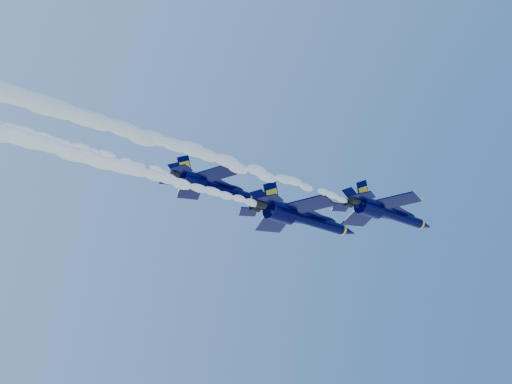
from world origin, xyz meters
TOP-DOWN VIEW (x-y plane):
  - jet_lead at (13.70, -14.58)m, footprint 17.05×13.98m
  - smoke_trail_jet_lead at (-18.04, -14.58)m, footprint 48.91×2.31m
  - jet_second at (6.01, -4.68)m, footprint 19.67×16.14m
  - smoke_trail_jet_second at (-26.85, -4.68)m, footprint 48.91×2.66m
  - jet_third at (-5.04, 3.02)m, footprint 16.62×13.63m

SIDE VIEW (x-z plane):
  - smoke_trail_jet_lead at x=-18.04m, z-range 148.64..150.72m
  - jet_lead at x=13.70m, z-range 147.01..153.34m
  - smoke_trail_jet_second at x=-26.85m, z-range 149.18..151.58m
  - jet_second at x=6.01m, z-range 147.24..154.55m
  - jet_third at x=-5.04m, z-range 152.92..159.10m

